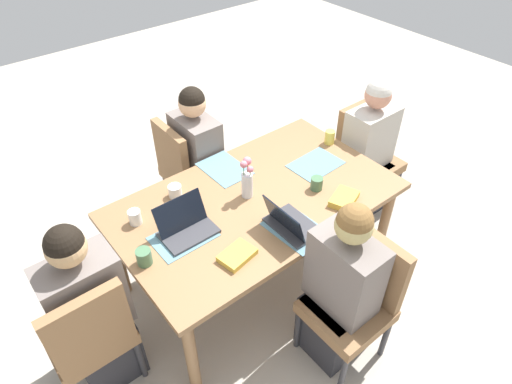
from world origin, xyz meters
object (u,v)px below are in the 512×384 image
coffee_mug_near_left (175,191)px  book_blue_cover (344,199)px  person_near_right_near (198,165)px  book_red_cover (237,255)px  chair_head_left_left_far (364,152)px  person_head_right_left_mid (93,315)px  person_far_left_near (341,293)px  chair_near_right_near (187,168)px  coffee_mug_centre_right (317,183)px  dining_table (256,206)px  chair_head_right_left_mid (89,333)px  laptop_far_left_near (290,223)px  coffee_mug_near_right (144,257)px  person_head_left_left_far (366,156)px  flower_vase (247,179)px  laptop_head_right_left_mid (186,227)px  coffee_mug_centre_left (135,217)px  chair_far_left_near (357,295)px  coffee_mug_far_left (330,137)px

coffee_mug_near_left → book_blue_cover: 1.09m
person_near_right_near → book_red_cover: (0.45, 1.12, 0.23)m
chair_head_left_left_far → person_head_right_left_mid: bearing=3.0°
person_far_left_near → chair_near_right_near: 1.62m
coffee_mug_centre_right → dining_table: bearing=-25.5°
chair_head_right_left_mid → laptop_far_left_near: laptop_far_left_near is taller
dining_table → person_head_right_left_mid: person_head_right_left_mid is taller
coffee_mug_near_right → coffee_mug_centre_right: size_ratio=1.10×
chair_head_right_left_mid → person_head_right_left_mid: person_head_right_left_mid is taller
coffee_mug_near_left → book_red_cover: (0.01, 0.68, -0.02)m
person_head_left_left_far → chair_head_right_left_mid: bearing=3.0°
person_head_right_left_mid → flower_vase: (-1.14, -0.07, 0.35)m
flower_vase → dining_table: bearing=116.9°
laptop_head_right_left_mid → coffee_mug_centre_left: (0.20, -0.26, 0.00)m
chair_head_left_left_far → book_blue_cover: 0.99m
coffee_mug_near_left → coffee_mug_centre_right: bearing=145.7°
person_head_left_left_far → coffee_mug_near_right: 2.02m
chair_far_left_near → person_far_left_near: bearing=-38.8°
chair_near_right_near → laptop_far_left_near: (-0.01, 1.19, 0.29)m
chair_head_right_left_mid → person_near_right_near: size_ratio=0.75×
coffee_mug_centre_right → chair_far_left_near: bearing=66.5°
person_head_right_left_mid → coffee_mug_centre_left: 0.60m
coffee_mug_near_right → coffee_mug_far_left: coffee_mug_far_left is taller
dining_table → coffee_mug_near_right: 0.83m
coffee_mug_centre_right → book_red_cover: (0.77, 0.15, -0.03)m
dining_table → chair_head_right_left_mid: 1.24m
laptop_far_left_near → coffee_mug_centre_right: bearing=-156.3°
chair_head_left_left_far → coffee_mug_far_left: 0.51m
dining_table → chair_near_right_near: (0.03, -0.85, -0.17)m
coffee_mug_centre_right → book_red_cover: coffee_mug_centre_right is taller
laptop_far_left_near → book_blue_cover: bearing=175.7°
person_head_right_left_mid → chair_head_left_left_far: bearing=-177.0°
chair_far_left_near → person_head_right_left_mid: person_head_right_left_mid is taller
dining_table → book_blue_cover: book_blue_cover is taller
dining_table → coffee_mug_near_left: size_ratio=20.93×
book_red_cover → coffee_mug_near_left: bearing=-100.9°
flower_vase → coffee_mug_near_right: 0.81m
laptop_head_right_left_mid → coffee_mug_centre_left: bearing=-52.8°
coffee_mug_near_right → coffee_mug_centre_left: 0.34m
chair_head_left_left_far → chair_far_left_near: bearing=39.2°
book_red_cover → person_near_right_near: bearing=-122.3°
chair_head_right_left_mid → flower_vase: size_ratio=3.12×
coffee_mug_far_left → laptop_head_right_left_mid: bearing=5.6°
person_head_right_left_mid → person_near_right_near: bearing=-146.7°
laptop_head_right_left_mid → book_blue_cover: (-0.93, 0.40, -0.02)m
laptop_head_right_left_mid → chair_head_left_left_far: bearing=-176.9°
chair_near_right_near → laptop_far_left_near: size_ratio=2.81×
book_blue_cover → person_head_right_left_mid: bearing=-34.2°
person_head_left_left_far → book_blue_cover: person_head_left_left_far is taller
person_head_left_left_far → person_far_left_near: bearing=34.6°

